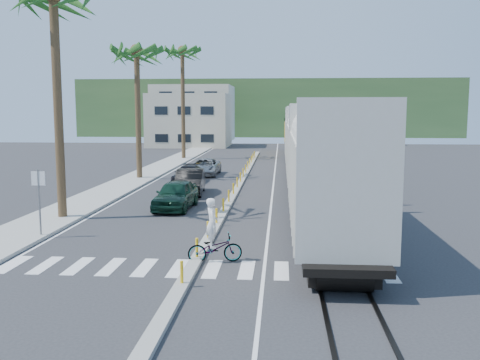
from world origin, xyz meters
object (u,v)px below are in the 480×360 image
object	(u,v)px
cyclist	(214,242)
street_sign	(39,193)
car_second	(190,182)
car_lead	(176,195)

from	to	relation	value
cyclist	street_sign	bearing A→B (deg)	55.05
street_sign	car_second	bearing A→B (deg)	70.84
street_sign	car_lead	xyz separation A→B (m)	(4.49, 7.26, -1.16)
car_lead	cyclist	distance (m)	10.93
car_lead	car_second	xyz separation A→B (m)	(-0.12, 5.32, 0.02)
car_lead	cyclist	size ratio (longest dim) A/B	2.05
cyclist	car_second	bearing A→B (deg)	-0.74
car_second	street_sign	bearing A→B (deg)	-113.84
car_lead	cyclist	world-z (taller)	cyclist
street_sign	cyclist	bearing A→B (deg)	-21.33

